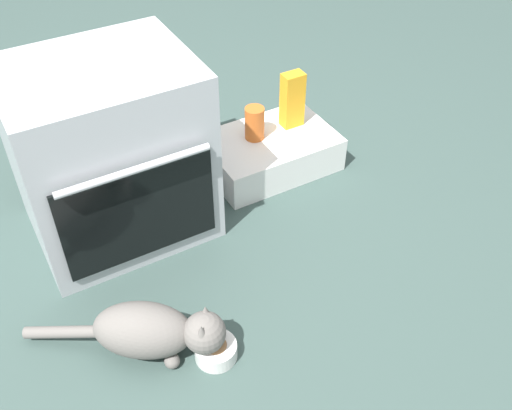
# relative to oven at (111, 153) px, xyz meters

# --- Properties ---
(ground) EXTENTS (8.00, 8.00, 0.00)m
(ground) POSITION_rel_oven_xyz_m (-0.00, -0.36, -0.33)
(ground) COLOR #384C47
(oven) EXTENTS (0.62, 0.55, 0.67)m
(oven) POSITION_rel_oven_xyz_m (0.00, 0.00, 0.00)
(oven) COLOR #B7BABF
(oven) RESTS_ON ground
(pantry_cabinet) EXTENTS (0.53, 0.36, 0.15)m
(pantry_cabinet) POSITION_rel_oven_xyz_m (0.67, 0.03, -0.26)
(pantry_cabinet) COLOR white
(pantry_cabinet) RESTS_ON ground
(food_bowl) EXTENTS (0.13, 0.13, 0.08)m
(food_bowl) POSITION_rel_oven_xyz_m (0.04, -0.71, -0.30)
(food_bowl) COLOR white
(food_bowl) RESTS_ON ground
(cat) EXTENTS (0.55, 0.42, 0.19)m
(cat) POSITION_rel_oven_xyz_m (-0.12, -0.60, -0.23)
(cat) COLOR slate
(cat) RESTS_ON ground
(juice_carton) EXTENTS (0.09, 0.06, 0.24)m
(juice_carton) POSITION_rel_oven_xyz_m (0.80, 0.07, -0.06)
(juice_carton) COLOR orange
(juice_carton) RESTS_ON pantry_cabinet
(sauce_jar) EXTENTS (0.08, 0.08, 0.14)m
(sauce_jar) POSITION_rel_oven_xyz_m (0.61, 0.07, -0.11)
(sauce_jar) COLOR #D16023
(sauce_jar) RESTS_ON pantry_cabinet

